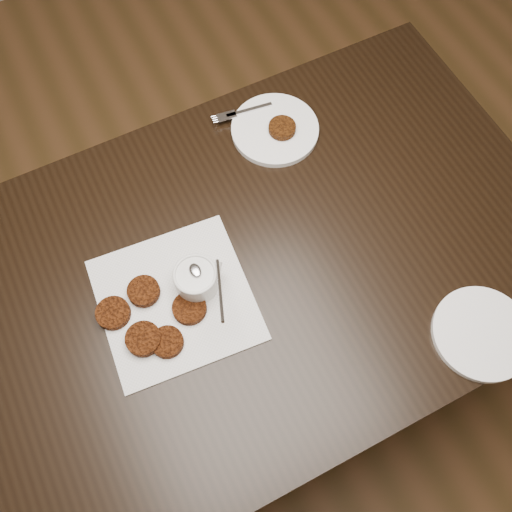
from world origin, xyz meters
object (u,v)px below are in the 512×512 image
Objects in this scene: table at (256,318)px; napkin at (175,299)px; plate_empty at (482,333)px; plate_with_patty at (275,127)px; sauce_ramekin at (195,273)px.

table is 4.45× the size of napkin.
plate_empty is at bearing -33.69° from napkin.
napkin is at bearing 146.31° from plate_empty.
plate_empty is at bearing -77.82° from plate_with_patty.
napkin is at bearing -143.12° from plate_with_patty.
napkin is 1.47× the size of plate_with_patty.
table is at bearing -0.95° from sauce_ramekin.
napkin reaches higher than table.
plate_with_patty is (0.37, 0.28, 0.01)m from napkin.
sauce_ramekin is 0.57m from plate_empty.
table is at bearing 133.08° from plate_empty.
plate_with_patty is (0.19, 0.27, 0.39)m from table.
napkin is at bearing -171.71° from sauce_ramekin.
table is 0.42m from napkin.
plate_with_patty is (0.32, 0.27, -0.05)m from sauce_ramekin.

